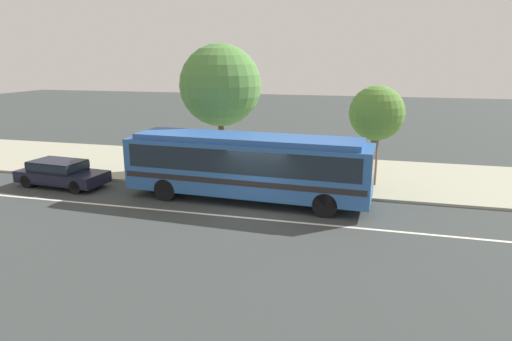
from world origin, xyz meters
name	(u,v)px	position (x,y,z in m)	size (l,w,h in m)	color
ground_plane	(256,212)	(0.00, 0.00, 0.00)	(120.00, 120.00, 0.00)	#373C3C
sidewalk_slab	(287,171)	(0.00, 6.72, 0.06)	(60.00, 8.00, 0.12)	#A0A08A
lane_stripe_center	(251,218)	(0.00, -0.80, 0.00)	(56.00, 0.16, 0.01)	silver
transit_bus	(247,163)	(-0.77, 1.37, 1.70)	(10.85, 3.02, 2.92)	#2D5DA4
sedan_behind_bus	(60,172)	(-10.27, 1.23, 0.72)	(4.60, 2.18, 1.29)	black
pedestrian_waiting_near_sign	(181,157)	(-5.18, 4.24, 1.10)	(0.48, 0.48, 1.67)	#2F2C2B
bus_stop_sign	(337,158)	(2.95, 3.37, 1.70)	(0.08, 0.44, 2.46)	gray
street_tree_near_stop	(220,85)	(-3.46, 5.78, 4.75)	(4.32, 4.32, 6.80)	brown
street_tree_mid_block	(377,114)	(4.60, 5.03, 3.59)	(2.61, 2.61, 4.81)	brown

